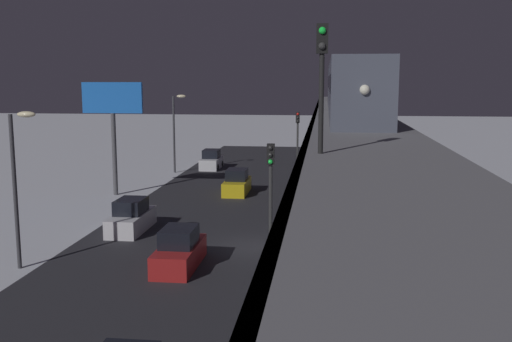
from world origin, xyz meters
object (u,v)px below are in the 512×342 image
(sedan_white, at_px, (211,161))
(sedan_red, at_px, (179,251))
(sedan_yellow, at_px, (237,184))
(commercial_billboard, at_px, (113,109))
(subway_train, at_px, (349,87))
(traffic_light_mid, at_px, (298,138))
(sedan_white_2, at_px, (131,218))
(traffic_light_near, at_px, (271,195))
(rail_signal, at_px, (322,66))

(sedan_white, bearing_deg, sedan_red, 98.19)
(sedan_white, xyz_separation_m, sedan_yellow, (-4.60, 12.93, 0.01))
(sedan_red, xyz_separation_m, commercial_billboard, (9.52, -17.30, 6.03))
(subway_train, height_order, traffic_light_mid, subway_train)
(sedan_red, distance_m, sedan_white_2, 7.95)
(sedan_white, xyz_separation_m, traffic_light_near, (-9.30, 34.33, 3.41))
(subway_train, height_order, sedan_white_2, subway_train)
(sedan_white, bearing_deg, commercial_billboard, 71.43)
(commercial_billboard, bearing_deg, rail_signal, 122.21)
(rail_signal, relative_size, sedan_yellow, 0.90)
(sedan_white_2, distance_m, commercial_billboard, 13.33)
(rail_signal, bearing_deg, commercial_billboard, -57.79)
(commercial_billboard, bearing_deg, subway_train, 179.67)
(rail_signal, height_order, sedan_white, rail_signal)
(rail_signal, xyz_separation_m, traffic_light_near, (2.15, -6.32, -5.33))
(rail_signal, height_order, sedan_yellow, rail_signal)
(sedan_white, height_order, sedan_red, same)
(sedan_white, xyz_separation_m, traffic_light_mid, (-9.30, 9.67, 3.41))
(traffic_light_mid, bearing_deg, sedan_white, -46.12)
(sedan_white_2, bearing_deg, traffic_light_near, 136.40)
(rail_signal, relative_size, sedan_white, 0.95)
(sedan_yellow, bearing_deg, sedan_red, -90.00)
(subway_train, xyz_separation_m, sedan_white_2, (13.26, 10.72, -7.79))
(commercial_billboard, bearing_deg, sedan_yellow, -169.74)
(sedan_white_2, bearing_deg, sedan_red, 125.37)
(traffic_light_near, distance_m, commercial_billboard, 24.42)
(commercial_billboard, bearing_deg, sedan_white, -108.57)
(sedan_yellow, relative_size, commercial_billboard, 0.50)
(subway_train, xyz_separation_m, rail_signal, (1.81, 25.89, 0.95))
(sedan_red, relative_size, traffic_light_mid, 0.72)
(sedan_white, distance_m, traffic_light_mid, 13.85)
(subway_train, height_order, rail_signal, rail_signal)
(sedan_red, xyz_separation_m, sedan_yellow, (0.00, -19.02, 0.00))
(rail_signal, height_order, sedan_white_2, rail_signal)
(sedan_red, height_order, traffic_light_near, traffic_light_near)
(sedan_red, bearing_deg, sedan_white_2, 125.37)
(traffic_light_mid, bearing_deg, traffic_light_near, 90.00)
(sedan_white_2, bearing_deg, sedan_yellow, -110.14)
(traffic_light_near, bearing_deg, subway_train, -101.44)
(subway_train, xyz_separation_m, sedan_white, (13.26, -14.75, -7.80))
(sedan_white, height_order, traffic_light_near, traffic_light_near)
(traffic_light_near, bearing_deg, sedan_red, -26.82)
(sedan_white, xyz_separation_m, commercial_billboard, (4.92, 14.65, 6.04))
(subway_train, relative_size, sedan_white_2, 7.93)
(rail_signal, bearing_deg, sedan_yellow, -76.12)
(sedan_red, xyz_separation_m, traffic_light_near, (-4.70, 2.38, 3.40))
(rail_signal, bearing_deg, sedan_white_2, -52.96)
(rail_signal, relative_size, traffic_light_mid, 0.62)
(subway_train, xyz_separation_m, commercial_billboard, (18.19, -0.10, -1.76))
(rail_signal, xyz_separation_m, sedan_red, (6.85, -8.70, -8.73))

